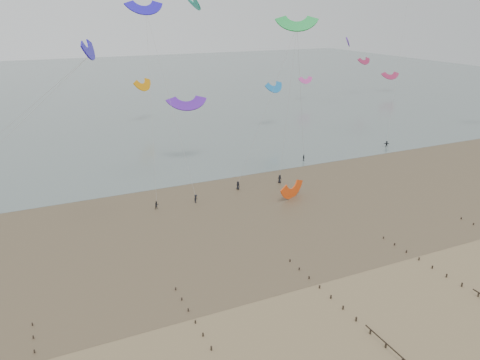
{
  "coord_description": "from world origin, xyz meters",
  "views": [
    {
      "loc": [
        -29.02,
        -41.11,
        35.96
      ],
      "look_at": [
        3.08,
        28.0,
        8.0
      ],
      "focal_mm": 35.0,
      "sensor_mm": 36.0,
      "label": 1
    }
  ],
  "objects": [
    {
      "name": "ground",
      "position": [
        0.0,
        0.0,
        0.0
      ],
      "size": [
        500.0,
        500.0,
        0.0
      ],
      "primitive_type": "plane",
      "color": "brown",
      "rests_on": "ground"
    },
    {
      "name": "sea_and_shore",
      "position": [
        -4.08,
        34.4,
        0.01
      ],
      "size": [
        500.0,
        665.0,
        0.03
      ],
      "color": "#475654",
      "rests_on": "ground"
    },
    {
      "name": "grounded_kite",
      "position": [
        17.5,
        33.97,
        0.0
      ],
      "size": [
        7.86,
        7.19,
        3.49
      ],
      "primitive_type": null,
      "rotation": [
        1.54,
        0.0,
        0.44
      ],
      "color": "#E5430E",
      "rests_on": "ground"
    },
    {
      "name": "kites_airborne",
      "position": [
        -8.78,
        93.37,
        19.48
      ],
      "size": [
        250.24,
        118.88,
        41.38
      ],
      "color": "#5016A1",
      "rests_on": "ground"
    },
    {
      "name": "kitesurfers",
      "position": [
        29.15,
        46.75,
        0.87
      ],
      "size": [
        144.45,
        19.31,
        1.82
      ],
      "color": "black",
      "rests_on": "ground"
    }
  ]
}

